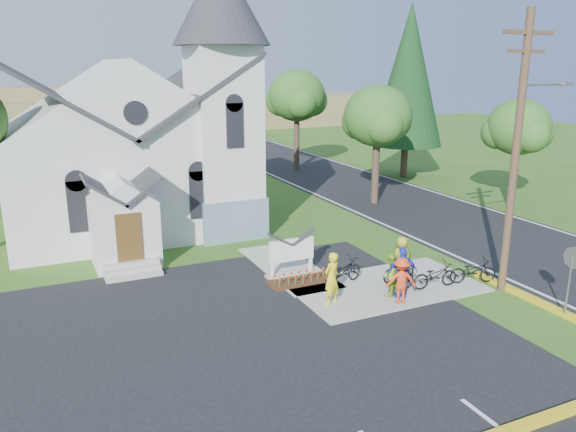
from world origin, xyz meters
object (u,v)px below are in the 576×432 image
cyclist_1 (390,275)px  cyclist_4 (402,257)px  bike_0 (343,272)px  church_sign (291,250)px  bike_4 (473,271)px  bike_1 (402,280)px  bike_2 (435,275)px  cyclist_2 (402,273)px  bike_3 (399,270)px  stop_sign (572,267)px  utility_pole (518,146)px  cyclist_0 (332,278)px  cyclist_3 (401,280)px

cyclist_1 → cyclist_4: size_ratio=0.97×
bike_0 → church_sign: bearing=16.8°
bike_0 → bike_4: size_ratio=1.07×
bike_1 → bike_2: bike_2 is taller
cyclist_2 → bike_3: size_ratio=1.22×
stop_sign → bike_2: size_ratio=1.34×
utility_pole → bike_1: bearing=159.9°
cyclist_1 → cyclist_2: 0.47m
stop_sign → cyclist_0: (-6.60, 4.18, -0.79)m
cyclist_4 → bike_1: bearing=51.8°
cyclist_1 → cyclist_2: (0.27, -0.36, 0.16)m
church_sign → utility_pole: utility_pole is taller
bike_0 → cyclist_2: 2.40m
church_sign → stop_sign: bearing=-48.1°
bike_1 → bike_3: bearing=-47.8°
cyclist_0 → bike_2: (4.24, -0.37, -0.45)m
stop_sign → cyclist_1: (-4.33, 3.93, -0.93)m
bike_3 → bike_4: bearing=-124.5°
cyclist_1 → cyclist_0: bearing=-24.3°
bike_0 → bike_2: size_ratio=1.05×
stop_sign → bike_0: stop_sign is taller
utility_pole → bike_1: utility_pole is taller
cyclist_0 → bike_0: size_ratio=0.96×
bike_4 → cyclist_3: bearing=114.8°
bike_3 → bike_2: bearing=-149.0°
cyclist_2 → cyclist_3: cyclist_2 is taller
bike_0 → cyclist_4: (2.49, -0.29, 0.31)m
bike_0 → bike_1: 2.22m
cyclist_0 → cyclist_4: cyclist_0 is taller
cyclist_1 → bike_1: size_ratio=1.05×
cyclist_0 → cyclist_3: cyclist_0 is taller
church_sign → bike_3: bearing=-35.9°
stop_sign → bike_4: (-0.73, 3.61, -1.25)m
bike_0 → cyclist_1: 1.93m
cyclist_1 → cyclist_3: size_ratio=0.96×
bike_1 → cyclist_4: bearing=-53.2°
bike_0 → bike_1: size_ratio=1.28×
cyclist_3 → cyclist_4: size_ratio=1.01×
stop_sign → bike_1: size_ratio=1.63×
stop_sign → bike_1: bearing=132.7°
cyclist_1 → cyclist_2: bearing=109.2°
cyclist_2 → bike_2: bearing=-155.0°
bike_1 → stop_sign: bearing=-155.5°
bike_0 → bike_3: (2.13, -0.63, -0.04)m
bike_0 → cyclist_2: cyclist_2 is taller
bike_1 → cyclist_3: bearing=123.6°
bike_4 → utility_pole: bearing=-125.1°
cyclist_2 → cyclist_0: bearing=3.3°
cyclist_3 → bike_3: bearing=-101.8°
cyclist_4 → bike_4: cyclist_4 is taller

